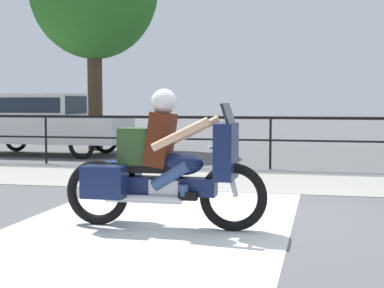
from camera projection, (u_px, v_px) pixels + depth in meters
name	position (u px, v px, depth m)	size (l,w,h in m)	color
ground_plane	(229.00, 222.00, 6.98)	(120.00, 120.00, 0.00)	#565659
sidewalk_band	(259.00, 182.00, 10.29)	(44.00, 2.40, 0.01)	#99968E
crosswalk_band	(157.00, 222.00, 6.96)	(3.16, 6.00, 0.01)	silver
fence_railing	(271.00, 128.00, 12.26)	(36.00, 0.05, 1.11)	black
motorcycle	(162.00, 168.00, 6.60)	(2.34, 0.76, 1.57)	black
parked_car	(43.00, 120.00, 15.51)	(4.34, 1.77, 1.62)	silver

